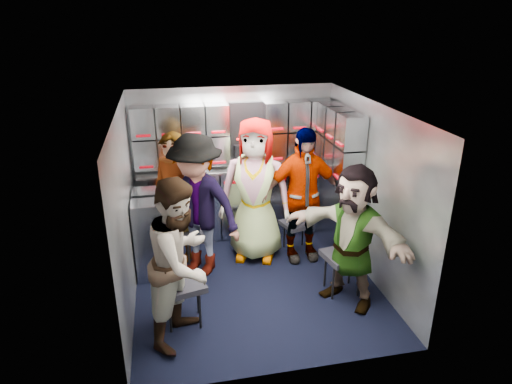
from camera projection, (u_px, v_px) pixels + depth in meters
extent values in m
plane|color=black|center=(255.00, 282.00, 5.51)|extent=(3.00, 3.00, 0.00)
cube|color=gray|center=(234.00, 161.00, 6.48)|extent=(2.80, 0.04, 2.10)
cube|color=gray|center=(126.00, 212.00, 4.85)|extent=(0.04, 3.00, 2.10)
cube|color=gray|center=(371.00, 192.00, 5.38)|extent=(0.04, 3.00, 2.10)
cube|color=silver|center=(255.00, 109.00, 4.72)|extent=(2.80, 3.00, 0.02)
cube|color=#A5ACB6|center=(237.00, 203.00, 6.49)|extent=(2.68, 0.38, 0.99)
cube|color=#A5ACB6|center=(151.00, 233.00, 5.61)|extent=(0.38, 0.76, 0.99)
cube|color=#AFB2B7|center=(236.00, 168.00, 6.30)|extent=(2.68, 0.42, 0.03)
cube|color=#A5ACB6|center=(235.00, 134.00, 6.17)|extent=(2.68, 0.28, 0.82)
cube|color=#A5ACB6|center=(340.00, 141.00, 5.82)|extent=(0.28, 1.00, 0.82)
cube|color=#A5ACB6|center=(337.00, 215.00, 6.10)|extent=(0.28, 1.20, 1.00)
cube|color=#A7010D|center=(239.00, 182.00, 6.17)|extent=(2.60, 0.02, 0.03)
cube|color=black|center=(183.00, 285.00, 4.63)|extent=(0.49, 0.48, 0.06)
cylinder|color=black|center=(170.00, 314.00, 4.57)|extent=(0.03, 0.03, 0.43)
cylinder|color=black|center=(200.00, 311.00, 4.63)|extent=(0.03, 0.03, 0.43)
cylinder|color=black|center=(169.00, 299.00, 4.81)|extent=(0.03, 0.03, 0.43)
cylinder|color=black|center=(198.00, 296.00, 4.86)|extent=(0.03, 0.03, 0.43)
cube|color=black|center=(198.00, 236.00, 5.77)|extent=(0.40, 0.38, 0.06)
cylinder|color=black|center=(189.00, 255.00, 5.72)|extent=(0.02, 0.02, 0.37)
cylinder|color=black|center=(210.00, 253.00, 5.77)|extent=(0.02, 0.02, 0.37)
cylinder|color=black|center=(188.00, 247.00, 5.92)|extent=(0.02, 0.02, 0.37)
cylinder|color=black|center=(208.00, 245.00, 5.97)|extent=(0.02, 0.02, 0.37)
cube|color=black|center=(253.00, 223.00, 6.11)|extent=(0.43, 0.42, 0.06)
cylinder|color=black|center=(245.00, 241.00, 6.06)|extent=(0.02, 0.02, 0.38)
cylinder|color=black|center=(264.00, 239.00, 6.11)|extent=(0.02, 0.02, 0.38)
cylinder|color=black|center=(242.00, 234.00, 6.27)|extent=(0.02, 0.02, 0.38)
cylinder|color=black|center=(260.00, 232.00, 6.32)|extent=(0.02, 0.02, 0.38)
cube|color=black|center=(296.00, 224.00, 6.08)|extent=(0.44, 0.42, 0.06)
cylinder|color=black|center=(289.00, 242.00, 6.03)|extent=(0.02, 0.02, 0.37)
cylinder|color=black|center=(308.00, 241.00, 6.08)|extent=(0.02, 0.02, 0.37)
cylinder|color=black|center=(284.00, 235.00, 6.24)|extent=(0.02, 0.02, 0.37)
cylinder|color=black|center=(303.00, 233.00, 6.29)|extent=(0.02, 0.02, 0.37)
cube|color=black|center=(343.00, 256.00, 5.16)|extent=(0.49, 0.47, 0.07)
cylinder|color=black|center=(333.00, 282.00, 5.10)|extent=(0.03, 0.03, 0.44)
cylinder|color=black|center=(359.00, 279.00, 5.16)|extent=(0.03, 0.03, 0.44)
cylinder|color=black|center=(325.00, 270.00, 5.34)|extent=(0.03, 0.03, 0.44)
cylinder|color=black|center=(350.00, 267.00, 5.40)|extent=(0.03, 0.03, 0.44)
imported|color=black|center=(175.00, 198.00, 5.74)|extent=(0.74, 0.68, 1.69)
imported|color=black|center=(182.00, 261.00, 4.32)|extent=(0.97, 1.03, 1.68)
imported|color=black|center=(197.00, 206.00, 5.42)|extent=(1.31, 1.20, 1.76)
imported|color=black|center=(255.00, 191.00, 5.75)|extent=(1.05, 0.86, 1.86)
imported|color=black|center=(302.00, 196.00, 5.74)|extent=(1.04, 0.46, 1.75)
imported|color=black|center=(352.00, 236.00, 4.86)|extent=(1.27, 1.49, 1.61)
cylinder|color=white|center=(207.00, 161.00, 6.12)|extent=(0.06, 0.06, 0.25)
cylinder|color=white|center=(204.00, 161.00, 6.11)|extent=(0.06, 0.06, 0.27)
cylinder|color=white|center=(248.00, 160.00, 6.23)|extent=(0.06, 0.06, 0.23)
cylinder|color=tan|center=(178.00, 169.00, 6.07)|extent=(0.09, 0.09, 0.09)
cylinder|color=tan|center=(324.00, 159.00, 6.45)|extent=(0.07, 0.07, 0.10)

